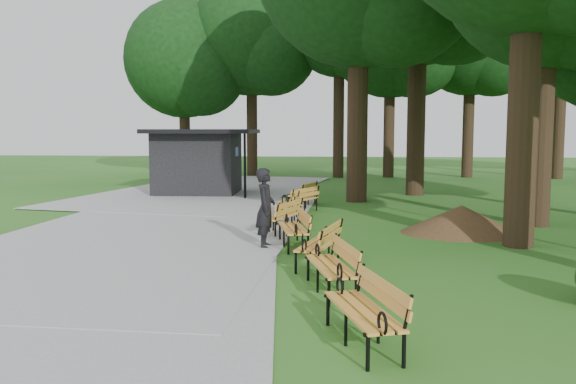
# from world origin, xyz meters

# --- Properties ---
(ground) EXTENTS (100.00, 100.00, 0.00)m
(ground) POSITION_xyz_m (0.00, 0.00, 0.00)
(ground) COLOR #26611B
(ground) RESTS_ON ground
(path) EXTENTS (12.00, 38.00, 0.06)m
(path) POSITION_xyz_m (-4.00, 3.00, 0.03)
(path) COLOR #9A9A9D
(path) RESTS_ON ground
(person) EXTENTS (0.45, 0.68, 1.87)m
(person) POSITION_xyz_m (-0.53, 0.95, 0.94)
(person) COLOR black
(person) RESTS_ON ground
(kiosk) EXTENTS (4.55, 3.98, 2.79)m
(kiosk) POSITION_xyz_m (-4.99, 12.50, 1.40)
(kiosk) COLOR black
(kiosk) RESTS_ON ground
(lamp_post) EXTENTS (0.32, 0.32, 2.81)m
(lamp_post) POSITION_xyz_m (-4.23, 13.29, 2.05)
(lamp_post) COLOR black
(lamp_post) RESTS_ON ground
(dirt_mound) EXTENTS (2.69, 2.69, 0.75)m
(dirt_mound) POSITION_xyz_m (4.43, 3.41, 0.38)
(dirt_mound) COLOR #47301C
(dirt_mound) RESTS_ON ground
(bench_0) EXTENTS (1.18, 2.00, 0.88)m
(bench_0) POSITION_xyz_m (1.53, -5.21, 0.44)
(bench_0) COLOR orange
(bench_0) RESTS_ON ground
(bench_1) EXTENTS (1.10, 2.00, 0.88)m
(bench_1) POSITION_xyz_m (1.06, -2.74, 0.44)
(bench_1) COLOR orange
(bench_1) RESTS_ON ground
(bench_2) EXTENTS (1.05, 2.00, 0.88)m
(bench_2) POSITION_xyz_m (0.78, -0.77, 0.44)
(bench_2) COLOR orange
(bench_2) RESTS_ON ground
(bench_3) EXTENTS (1.04, 1.99, 0.88)m
(bench_3) POSITION_xyz_m (0.11, 1.10, 0.44)
(bench_3) COLOR orange
(bench_3) RESTS_ON ground
(bench_4) EXTENTS (1.20, 2.00, 0.88)m
(bench_4) POSITION_xyz_m (-0.40, 3.09, 0.44)
(bench_4) COLOR orange
(bench_4) RESTS_ON ground
(bench_5) EXTENTS (0.65, 1.90, 0.88)m
(bench_5) POSITION_xyz_m (-0.40, 4.93, 0.44)
(bench_5) COLOR orange
(bench_5) RESTS_ON ground
(bench_6) EXTENTS (1.43, 1.98, 0.88)m
(bench_6) POSITION_xyz_m (-0.20, 6.92, 0.44)
(bench_6) COLOR orange
(bench_6) RESTS_ON ground
(bench_7) EXTENTS (1.09, 2.00, 0.88)m
(bench_7) POSITION_xyz_m (-0.20, 8.76, 0.44)
(bench_7) COLOR orange
(bench_7) RESTS_ON ground
(tree_backdrop) EXTENTS (36.59, 9.09, 16.46)m
(tree_backdrop) POSITION_xyz_m (6.26, 23.09, 8.23)
(tree_backdrop) COLOR black
(tree_backdrop) RESTS_ON ground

